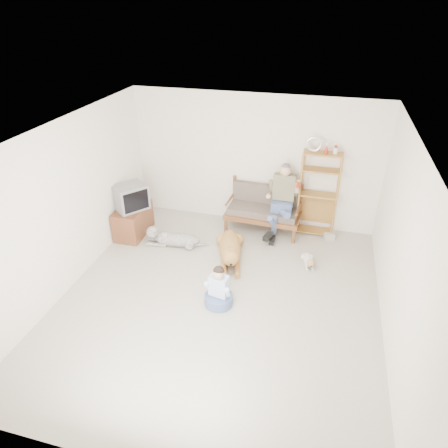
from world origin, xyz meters
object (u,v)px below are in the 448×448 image
(loveseat, at_px, (264,208))
(etagere, at_px, (318,193))
(tv_stand, at_px, (133,221))
(golden_retriever, at_px, (230,250))

(loveseat, height_order, etagere, etagere)
(etagere, bearing_deg, tv_stand, -164.50)
(etagere, bearing_deg, golden_retriever, -136.20)
(loveseat, bearing_deg, etagere, 9.21)
(loveseat, distance_m, etagere, 1.12)
(etagere, relative_size, golden_retriever, 1.30)
(tv_stand, relative_size, golden_retriever, 0.58)
(etagere, distance_m, golden_retriever, 2.09)
(tv_stand, height_order, golden_retriever, tv_stand)
(loveseat, distance_m, golden_retriever, 1.35)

